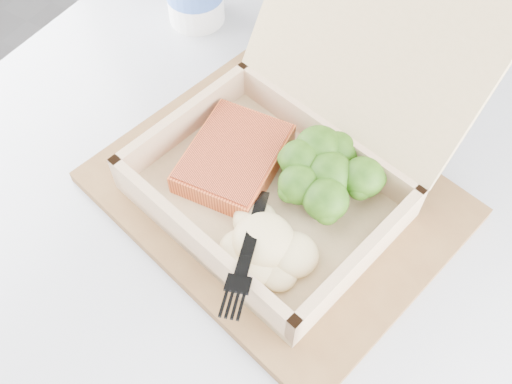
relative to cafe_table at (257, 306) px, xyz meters
The scene contains 9 objects.
floor 0.97m from the cafe_table, 151.40° to the left, with size 4.00×4.00×0.00m, color #949399.
cafe_table is the anchor object (origin of this frame).
serving_tray 0.20m from the cafe_table, 96.76° to the left, with size 0.34×0.27×0.01m, color brown.
takeout_container 0.26m from the cafe_table, 89.74° to the left, with size 0.29×0.32×0.21m.
salmon_fillet 0.23m from the cafe_table, 141.60° to the left, with size 0.09×0.11×0.02m, color orange.
broccoli_pile 0.24m from the cafe_table, 60.13° to the left, with size 0.11×0.11×0.04m, color #3F761A, non-canonical shape.
mashed_potatoes 0.23m from the cafe_table, 46.09° to the right, with size 0.09×0.08×0.03m, color #CDB985.
plastic_fork 0.24m from the cafe_table, 54.96° to the right, with size 0.07×0.14×0.03m.
receipt 0.31m from the cafe_table, 91.87° to the left, with size 0.08×0.14×0.00m, color white.
Camera 1 is at (0.85, -0.62, 1.22)m, focal length 40.00 mm.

